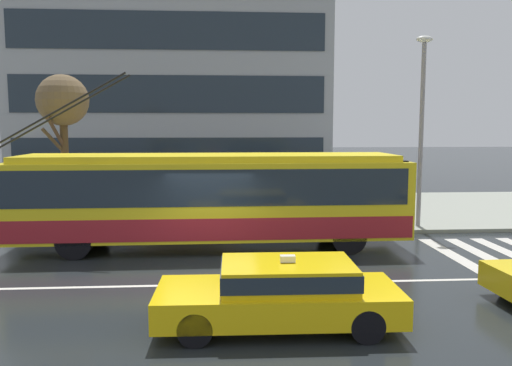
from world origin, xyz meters
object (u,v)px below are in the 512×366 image
street_lamp (422,116)px  street_tree_bare (63,104)px  pedestrian_at_shelter (104,182)px  pedestrian_walking_past (182,179)px  pedestrian_approaching_curb (205,180)px  bus_shelter (185,173)px  trolleybus (211,197)px  taxi_oncoming_near (282,291)px

street_lamp → street_tree_bare: (-12.96, 0.81, 0.42)m
pedestrian_at_shelter → pedestrian_walking_past: pedestrian_at_shelter is taller
pedestrian_approaching_curb → pedestrian_walking_past: bearing=-160.0°
bus_shelter → street_tree_bare: (-4.32, -0.16, 2.53)m
trolleybus → street_lamp: 8.34m
taxi_oncoming_near → pedestrian_at_shelter: (-5.55, 9.83, 1.04)m
pedestrian_walking_past → street_tree_bare: 5.16m
taxi_oncoming_near → pedestrian_walking_past: 11.07m
pedestrian_at_shelter → pedestrian_walking_past: size_ratio=1.01×
pedestrian_at_shelter → street_tree_bare: size_ratio=0.36×
trolleybus → street_tree_bare: (-5.37, 3.14, 2.99)m
pedestrian_walking_past → pedestrian_approaching_curb: bearing=20.0°
bus_shelter → pedestrian_approaching_curb: (0.72, 1.27, -0.42)m
pedestrian_walking_past → taxi_oncoming_near: bearing=-75.8°
trolleybus → bus_shelter: trolleybus is taller
taxi_oncoming_near → bus_shelter: bearing=104.6°
taxi_oncoming_near → street_lamp: 11.24m
trolleybus → taxi_oncoming_near: bearing=-77.1°
trolleybus → pedestrian_approaching_curb: trolleybus is taller
pedestrian_at_shelter → street_lamp: size_ratio=0.29×
pedestrian_approaching_curb → street_lamp: street_lamp is taller
pedestrian_at_shelter → pedestrian_approaching_curb: 3.92m
pedestrian_approaching_curb → street_tree_bare: size_ratio=0.34×
street_lamp → street_tree_bare: 12.99m
pedestrian_walking_past → street_tree_bare: street_tree_bare is taller
trolleybus → bus_shelter: size_ratio=3.07×
pedestrian_approaching_curb → street_lamp: (7.92, -2.24, 2.53)m
bus_shelter → pedestrian_walking_past: 1.01m
taxi_oncoming_near → pedestrian_approaching_curb: bearing=99.3°
street_lamp → street_tree_bare: size_ratio=1.24×
bus_shelter → pedestrian_approaching_curb: size_ratio=2.21×
pedestrian_at_shelter → bus_shelter: bearing=-1.7°
taxi_oncoming_near → bus_shelter: size_ratio=1.09×
bus_shelter → pedestrian_walking_past: bus_shelter is taller
taxi_oncoming_near → pedestrian_at_shelter: size_ratio=2.31×
pedestrian_walking_past → street_lamp: bearing=-12.3°
street_lamp → pedestrian_approaching_curb: bearing=164.2°
pedestrian_at_shelter → street_tree_bare: (-1.30, -0.25, 2.87)m
trolleybus → street_tree_bare: bearing=149.7°
street_lamp → street_tree_bare: bearing=176.4°
taxi_oncoming_near → street_tree_bare: (-6.85, 9.58, 3.91)m
pedestrian_approaching_curb → street_tree_bare: bearing=-164.2°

